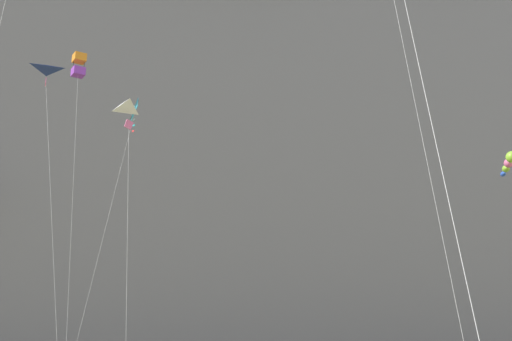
% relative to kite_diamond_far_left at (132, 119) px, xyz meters
% --- Properties ---
extents(cliff_face, '(180.00, 30.55, 71.17)m').
position_rel_kite_diamond_far_left_xyz_m(cliff_face, '(7.18, 30.57, 19.88)').
color(cliff_face, gray).
rests_on(cliff_face, ground).
extents(kite_diamond_far_left, '(3.20, 2.52, 17.22)m').
position_rel_kite_diamond_far_left_xyz_m(kite_diamond_far_left, '(0.00, 0.00, 0.00)').
color(kite_diamond_far_left, '#38B2D1').
rests_on(kite_diamond_far_left, ground).
extents(kite_delta_mid_right, '(2.82, 5.61, 16.72)m').
position_rel_kite_diamond_far_left_xyz_m(kite_delta_mid_right, '(-4.81, -2.28, 0.28)').
color(kite_delta_mid_right, navy).
rests_on(kite_delta_mid_right, ground).
extents(kite_delta_upper_mid, '(1.30, 2.77, 12.43)m').
position_rel_kite_diamond_far_left_xyz_m(kite_delta_upper_mid, '(-0.50, -9.19, -3.74)').
color(kite_delta_upper_mid, white).
rests_on(kite_delta_upper_mid, ground).
extents(kite_box_far_right, '(1.06, 4.18, 19.63)m').
position_rel_kite_diamond_far_left_xyz_m(kite_box_far_right, '(-3.27, 0.36, 3.14)').
color(kite_box_far_right, orange).
rests_on(kite_box_far_right, ground).
extents(kite_windsock_mid_center, '(3.17, 6.21, 16.54)m').
position_rel_kite_diamond_far_left_xyz_m(kite_windsock_mid_center, '(28.18, 2.37, 0.24)').
color(kite_windsock_mid_center, '#8CCC33').
rests_on(kite_windsock_mid_center, ground).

